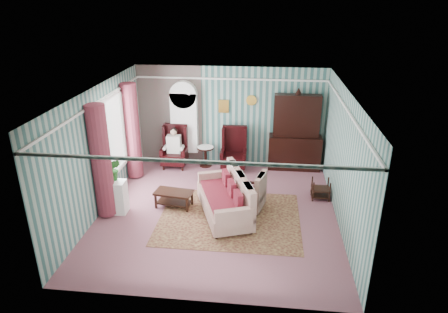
# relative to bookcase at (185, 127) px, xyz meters

# --- Properties ---
(floor) EXTENTS (6.00, 6.00, 0.00)m
(floor) POSITION_rel_bookcase_xyz_m (1.35, -2.84, -1.12)
(floor) COLOR #8D5258
(floor) RESTS_ON ground
(room_shell) EXTENTS (5.53, 6.02, 2.91)m
(room_shell) POSITION_rel_bookcase_xyz_m (0.73, -2.66, 0.89)
(room_shell) COLOR #3A6B66
(room_shell) RESTS_ON ground
(bookcase) EXTENTS (0.80, 0.28, 2.24)m
(bookcase) POSITION_rel_bookcase_xyz_m (0.00, 0.00, 0.00)
(bookcase) COLOR silver
(bookcase) RESTS_ON floor
(dresser_hutch) EXTENTS (1.50, 0.56, 2.36)m
(dresser_hutch) POSITION_rel_bookcase_xyz_m (3.25, -0.12, 0.06)
(dresser_hutch) COLOR black
(dresser_hutch) RESTS_ON floor
(wingback_left) EXTENTS (0.76, 0.80, 1.25)m
(wingback_left) POSITION_rel_bookcase_xyz_m (-0.25, -0.39, -0.50)
(wingback_left) COLOR black
(wingback_left) RESTS_ON floor
(wingback_right) EXTENTS (0.76, 0.80, 1.25)m
(wingback_right) POSITION_rel_bookcase_xyz_m (1.50, -0.39, -0.50)
(wingback_right) COLOR black
(wingback_right) RESTS_ON floor
(seated_woman) EXTENTS (0.44, 0.40, 1.18)m
(seated_woman) POSITION_rel_bookcase_xyz_m (-0.25, -0.39, -0.53)
(seated_woman) COLOR beige
(seated_woman) RESTS_ON floor
(round_side_table) EXTENTS (0.50, 0.50, 0.60)m
(round_side_table) POSITION_rel_bookcase_xyz_m (0.65, -0.24, -0.82)
(round_side_table) COLOR black
(round_side_table) RESTS_ON floor
(nest_table) EXTENTS (0.45, 0.38, 0.54)m
(nest_table) POSITION_rel_bookcase_xyz_m (3.82, -1.94, -0.85)
(nest_table) COLOR black
(nest_table) RESTS_ON floor
(plant_stand) EXTENTS (0.55, 0.35, 0.80)m
(plant_stand) POSITION_rel_bookcase_xyz_m (-1.05, -3.14, -0.72)
(plant_stand) COLOR silver
(plant_stand) RESTS_ON floor
(rug) EXTENTS (3.20, 2.60, 0.01)m
(rug) POSITION_rel_bookcase_xyz_m (1.65, -3.14, -1.11)
(rug) COLOR #451A17
(rug) RESTS_ON floor
(sofa) EXTENTS (1.74, 2.32, 1.13)m
(sofa) POSITION_rel_bookcase_xyz_m (1.51, -3.01, -0.55)
(sofa) COLOR #C6B299
(sofa) RESTS_ON floor
(floral_armchair) EXTENTS (0.95, 0.95, 1.06)m
(floral_armchair) POSITION_rel_bookcase_xyz_m (2.05, -2.64, -0.59)
(floral_armchair) COLOR #BFB794
(floral_armchair) RESTS_ON floor
(coffee_table) EXTENTS (0.96, 0.58, 0.40)m
(coffee_table) POSITION_rel_bookcase_xyz_m (0.26, -2.74, -0.92)
(coffee_table) COLOR black
(coffee_table) RESTS_ON floor
(potted_plant_a) EXTENTS (0.48, 0.45, 0.43)m
(potted_plant_a) POSITION_rel_bookcase_xyz_m (-1.16, -3.20, -0.10)
(potted_plant_a) COLOR #1B571C
(potted_plant_a) RESTS_ON plant_stand
(potted_plant_b) EXTENTS (0.32, 0.27, 0.53)m
(potted_plant_b) POSITION_rel_bookcase_xyz_m (-1.02, -3.06, -0.05)
(potted_plant_b) COLOR #27571B
(potted_plant_b) RESTS_ON plant_stand
(potted_plant_c) EXTENTS (0.22, 0.22, 0.39)m
(potted_plant_c) POSITION_rel_bookcase_xyz_m (-1.09, -3.13, -0.12)
(potted_plant_c) COLOR #275A1C
(potted_plant_c) RESTS_ON plant_stand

